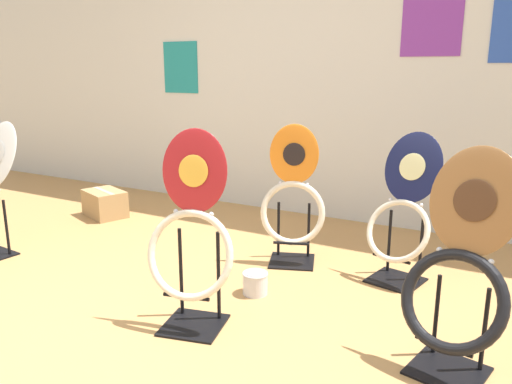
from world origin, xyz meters
TOP-DOWN VIEW (x-y plane):
  - ground_plane at (0.00, 0.00)m, footprint 14.00×14.00m
  - wall_back at (0.00, 2.49)m, footprint 8.00×0.07m
  - toilet_seat_display_crimson_swirl at (0.29, 0.43)m, footprint 0.45×0.34m
  - toilet_seat_display_orange_sun at (0.36, 1.40)m, footprint 0.42×0.36m
  - toilet_seat_display_woodgrain at (1.42, 0.64)m, footprint 0.45×0.40m
  - toilet_seat_display_navy_moon at (1.02, 1.45)m, footprint 0.41×0.40m
  - paint_can at (0.38, 0.88)m, footprint 0.14×0.14m
  - storage_box at (-1.45, 1.58)m, footprint 0.43×0.37m

SIDE VIEW (x-z plane):
  - ground_plane at x=0.00m, z-range 0.00..0.00m
  - paint_can at x=0.38m, z-range 0.00..0.13m
  - storage_box at x=-1.45m, z-range 0.00..0.22m
  - toilet_seat_display_navy_moon at x=1.02m, z-range -0.04..0.82m
  - toilet_seat_display_woodgrain at x=1.42m, z-range -0.06..0.85m
  - toilet_seat_display_orange_sun at x=0.36m, z-range -0.04..0.84m
  - toilet_seat_display_crimson_swirl at x=0.29m, z-range -0.04..0.90m
  - wall_back at x=0.00m, z-range 0.00..2.60m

